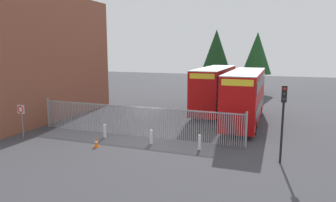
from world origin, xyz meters
TOP-DOWN VIEW (x-y plane):
  - ground_plane at (0.00, 8.00)m, footprint 100.00×100.00m
  - depot_building_brick at (-12.70, 2.54)m, footprint 6.53×15.67m
  - palisade_fence at (-1.05, 0.00)m, footprint 15.70×0.14m
  - double_decker_bus_near_gate at (5.90, 6.74)m, footprint 2.54×10.81m
  - double_decker_bus_behind_fence_left at (2.46, 10.87)m, footprint 2.54×10.81m
  - bollard_near_left at (-2.89, -1.15)m, footprint 0.20×0.20m
  - bollard_center_front at (0.78, -1.37)m, footprint 0.20×0.20m
  - bollard_near_right at (4.07, -1.41)m, footprint 0.20×0.20m
  - traffic_cone_by_gate at (-2.26, -3.19)m, footprint 0.34×0.34m
  - speed_limit_sign_post at (-8.38, -3.13)m, footprint 0.60×0.14m
  - traffic_light_kerbside at (8.82, -2.13)m, footprint 0.28×0.33m
  - tree_tall_back at (5.39, 25.76)m, footprint 4.07×4.07m
  - tree_short_side at (-0.45, 26.00)m, footprint 4.45×4.45m

SIDE VIEW (x-z plane):
  - ground_plane at x=0.00m, z-range 0.00..0.00m
  - traffic_cone_by_gate at x=-2.26m, z-range -0.01..0.58m
  - bollard_near_left at x=-2.89m, z-range 0.00..0.95m
  - bollard_center_front at x=0.78m, z-range 0.00..0.95m
  - bollard_near_right at x=4.07m, z-range 0.00..0.95m
  - palisade_fence at x=-1.05m, z-range 0.01..2.36m
  - speed_limit_sign_post at x=-8.38m, z-range 0.58..2.98m
  - double_decker_bus_near_gate at x=5.90m, z-range 0.21..4.63m
  - double_decker_bus_behind_fence_left at x=2.46m, z-range 0.21..4.63m
  - traffic_light_kerbside at x=8.82m, z-range 0.84..5.14m
  - depot_building_brick at x=-12.70m, z-range 0.00..11.03m
  - tree_tall_back at x=5.39m, z-range 1.39..10.02m
  - tree_short_side at x=-0.45m, z-range 1.37..10.49m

